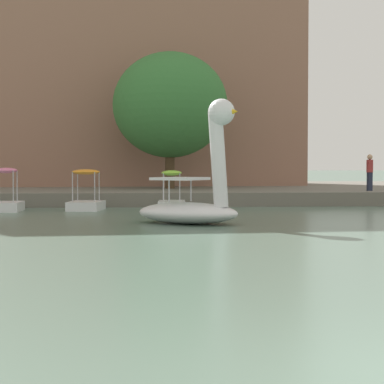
# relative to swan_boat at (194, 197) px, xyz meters

# --- Properties ---
(shore_bank_far) EXTENTS (138.23, 20.31, 0.57)m
(shore_bank_far) POSITION_rel_swan_boat_xyz_m (1.28, 18.39, -0.50)
(shore_bank_far) COLOR #6B665B
(shore_bank_far) RESTS_ON ground_plane
(swan_boat) EXTENTS (3.62, 3.32, 3.53)m
(swan_boat) POSITION_rel_swan_boat_xyz_m (0.00, 0.00, 0.00)
(swan_boat) COLOR white
(swan_boat) RESTS_ON ground_plane
(pedal_boat_lime) EXTENTS (1.11, 1.92, 1.49)m
(pedal_boat_lime) POSITION_rel_swan_boat_xyz_m (-0.31, 6.48, -0.40)
(pedal_boat_lime) COLOR white
(pedal_boat_lime) RESTS_ON ground_plane
(pedal_boat_orange) EXTENTS (1.40, 1.93, 1.53)m
(pedal_boat_orange) POSITION_rel_swan_boat_xyz_m (-3.50, 6.53, -0.31)
(pedal_boat_orange) COLOR white
(pedal_boat_orange) RESTS_ON ground_plane
(pedal_boat_pink) EXTENTS (1.08, 1.74, 1.59)m
(pedal_boat_pink) POSITION_rel_swan_boat_xyz_m (-6.36, 6.09, -0.34)
(pedal_boat_pink) COLOR white
(pedal_boat_pink) RESTS_ON ground_plane
(tree_broadleaf_right) EXTENTS (7.53, 7.45, 6.53)m
(tree_broadleaf_right) POSITION_rel_swan_boat_xyz_m (-0.01, 13.99, 3.78)
(tree_broadleaf_right) COLOR #4C3823
(tree_broadleaf_right) RESTS_ON shore_bank_far
(person_on_path) EXTENTS (0.24, 0.23, 1.59)m
(person_on_path) POSITION_rel_swan_boat_xyz_m (8.51, 10.08, 0.64)
(person_on_path) COLOR #23283D
(person_on_path) RESTS_ON shore_bank_far
(apartment_block) EXTENTS (24.48, 10.67, 15.38)m
(apartment_block) POSITION_rel_swan_boat_xyz_m (-4.59, 21.17, 7.47)
(apartment_block) COLOR #996B56
(apartment_block) RESTS_ON shore_bank_far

